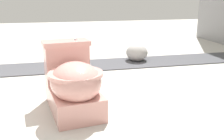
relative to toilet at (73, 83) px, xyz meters
name	(u,v)px	position (x,y,z in m)	size (l,w,h in m)	color
ground_plane	(50,107)	(-0.11, -0.18, -0.22)	(14.00, 14.00, 0.00)	beige
gravel_strip	(90,65)	(-1.29, 0.32, -0.21)	(0.56, 8.00, 0.01)	#4C4C51
toilet	(73,83)	(0.00, 0.00, 0.00)	(0.67, 0.45, 0.52)	#E09E93
boulder_near	(137,52)	(-1.40, 0.97, -0.10)	(0.33, 0.29, 0.23)	#B7B2AD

